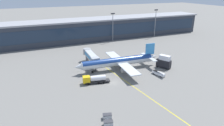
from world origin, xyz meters
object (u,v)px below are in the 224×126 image
(fuel_tanker, at_px, (95,79))
(baggage_cart_0, at_px, (108,123))
(catering_lift, at_px, (164,62))
(baggage_cart_1, at_px, (107,116))
(main_airliner, at_px, (119,62))
(belt_loader, at_px, (159,73))

(fuel_tanker, bearing_deg, baggage_cart_0, -100.76)
(catering_lift, bearing_deg, baggage_cart_1, -147.05)
(fuel_tanker, height_order, baggage_cart_1, fuel_tanker)
(main_airliner, height_order, fuel_tanker, main_airliner)
(main_airliner, xyz_separation_m, belt_loader, (13.18, -13.18, -2.91))
(catering_lift, height_order, baggage_cart_1, catering_lift)
(main_airliner, distance_m, belt_loader, 18.86)
(fuel_tanker, relative_size, baggage_cart_1, 3.71)
(belt_loader, distance_m, baggage_cart_0, 40.13)
(baggage_cart_1, bearing_deg, baggage_cart_0, -107.30)
(main_airliner, relative_size, baggage_cart_1, 13.74)
(main_airliner, bearing_deg, belt_loader, -45.00)
(main_airliner, xyz_separation_m, catering_lift, (20.56, -6.95, -0.83))
(main_airliner, distance_m, baggage_cart_1, 37.94)
(baggage_cart_0, distance_m, baggage_cart_1, 3.20)
(belt_loader, distance_m, baggage_cart_1, 37.68)
(fuel_tanker, bearing_deg, main_airliner, 31.58)
(catering_lift, bearing_deg, main_airliner, 161.31)
(main_airliner, distance_m, fuel_tanker, 17.74)
(fuel_tanker, xyz_separation_m, catering_lift, (35.55, 2.27, 1.32))
(main_airliner, height_order, baggage_cart_1, main_airliner)
(belt_loader, bearing_deg, main_airliner, 135.00)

